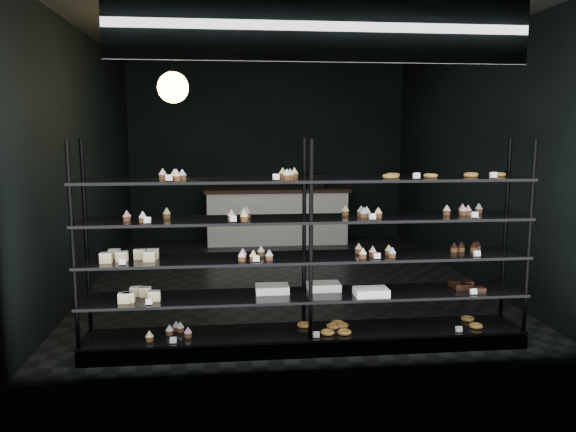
# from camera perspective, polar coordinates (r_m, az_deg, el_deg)

# --- Properties ---
(room) EXTENTS (5.01, 6.01, 3.20)m
(room) POSITION_cam_1_polar(r_m,az_deg,el_deg) (7.38, -0.38, 5.69)
(room) COLOR black
(room) RESTS_ON ground
(display_shelf) EXTENTS (4.00, 0.50, 1.91)m
(display_shelf) POSITION_cam_1_polar(r_m,az_deg,el_deg) (5.10, 1.79, -6.65)
(display_shelf) COLOR black
(display_shelf) RESTS_ON room
(signage) EXTENTS (3.30, 0.05, 0.50)m
(signage) POSITION_cam_1_polar(r_m,az_deg,el_deg) (4.53, 3.50, 18.48)
(signage) COLOR #0D0C3E
(signage) RESTS_ON room
(pendant_lamp) EXTENTS (0.34, 0.34, 0.90)m
(pendant_lamp) POSITION_cam_1_polar(r_m,az_deg,el_deg) (6.44, -11.60, 12.68)
(pendant_lamp) COLOR black
(pendant_lamp) RESTS_ON room
(service_counter) EXTENTS (2.54, 0.65, 1.23)m
(service_counter) POSITION_cam_1_polar(r_m,az_deg,el_deg) (9.98, -1.07, 0.10)
(service_counter) COLOR white
(service_counter) RESTS_ON room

